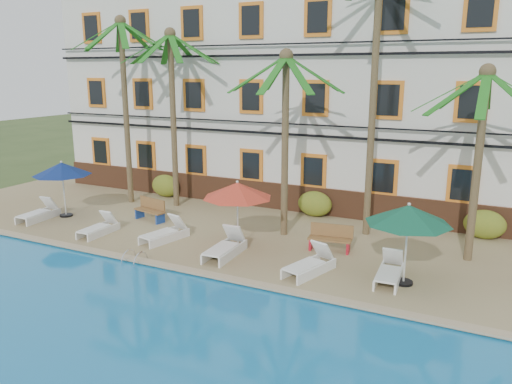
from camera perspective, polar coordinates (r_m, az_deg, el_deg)
The scene contains 25 objects.
ground at distance 16.89m, azimuth -6.63°, elevation -8.55°, with size 100.00×100.00×0.00m, color #384C23.
pool_deck at distance 20.96m, azimuth 0.76°, elevation -3.62°, with size 30.00×12.00×0.25m, color tan.
swimming_pool at distance 12.24m, azimuth -25.59°, elevation -18.62°, with size 26.00×12.00×0.20m, color #1877B7.
pool_coping at distance 16.09m, azimuth -8.40°, elevation -8.69°, with size 30.00×0.35×0.06m, color tan.
hotel_building at distance 24.62m, azimuth 5.88°, elevation 11.33°, with size 25.40×6.44×10.22m.
palm_a at distance 23.89m, azimuth -14.83°, elevation 11.60°, with size 4.32×4.32×8.51m.
palm_b at distance 22.78m, azimuth -9.54°, elevation 10.95°, with size 4.32×4.32×7.93m.
palm_c at distance 18.34m, azimuth 3.38°, elevation 8.57°, with size 4.32×4.32×6.89m.
palm_d at distance 18.78m, azimuth 13.46°, elevation 14.23°, with size 4.32×4.32×10.26m.
palm_e at distance 17.21m, azimuth 24.30°, elevation 5.96°, with size 4.32×4.32×6.34m.
shrub_left at distance 25.18m, azimuth -10.30°, elevation 0.71°, with size 1.50×0.90×1.10m, color #215E1B.
shrub_mid at distance 21.57m, azimuth 6.74°, elevation -1.35°, with size 1.50×0.90×1.10m, color #215E1B.
shrub_right at distance 20.46m, azimuth 24.67°, elevation -3.38°, with size 1.50×0.90×1.10m, color #215E1B.
umbrella_blue at distance 22.62m, azimuth -21.30°, elevation 2.45°, with size 2.43×2.43×2.43m.
umbrella_red at distance 17.21m, azimuth -2.14°, elevation 0.15°, with size 2.45×2.45×2.45m.
umbrella_green at distance 14.90m, azimuth 17.03°, elevation -2.52°, with size 2.48×2.48×2.48m.
lounger_a at distance 22.92m, azimuth -23.56°, elevation -2.20°, with size 0.80×1.93×0.89m.
lounger_b at distance 20.09m, azimuth -17.51°, elevation -3.88°, with size 0.64×1.76×0.83m.
lounger_c at distance 18.78m, azimuth -10.33°, elevation -4.60°, with size 1.10×2.01×0.90m.
lounger_d at distance 17.00m, azimuth -3.52°, elevation -6.30°, with size 0.79×2.05×0.96m.
lounger_e at distance 15.68m, azimuth 6.19°, elevation -8.19°, with size 1.25×2.05×0.91m.
lounger_f at distance 15.59m, azimuth 15.01°, elevation -8.79°, with size 0.76×1.88×0.87m.
bench_left at distance 21.32m, azimuth -11.91°, elevation -1.96°, with size 1.57×0.78×0.93m.
bench_right at distance 17.61m, azimuth 8.47°, elevation -5.17°, with size 1.55×0.67×0.93m.
pool_ladder at distance 17.07m, azimuth -13.69°, elevation -7.71°, with size 0.54×0.74×0.74m.
Camera 1 is at (8.57, -13.08, 6.38)m, focal length 35.00 mm.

